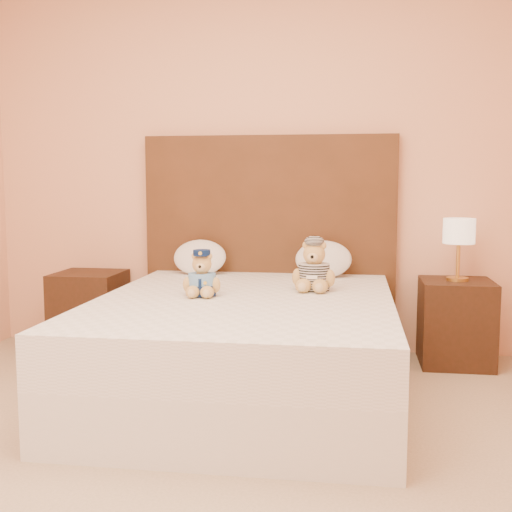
{
  "coord_description": "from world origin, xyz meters",
  "views": [
    {
      "loc": [
        0.58,
        -2.22,
        1.18
      ],
      "look_at": [
        0.02,
        1.45,
        0.75
      ],
      "focal_mm": 45.0,
      "sensor_mm": 36.0,
      "label": 1
    }
  ],
  "objects": [
    {
      "name": "ground",
      "position": [
        0.0,
        0.0,
        0.0
      ],
      "size": [
        4.0,
        4.5,
        0.0
      ],
      "primitive_type": "cube",
      "color": "#C3A88B",
      "rests_on": "ground"
    },
    {
      "name": "room_walls",
      "position": [
        0.0,
        0.46,
        1.81
      ],
      "size": [
        4.04,
        4.52,
        2.72
      ],
      "color": "#F4AC85",
      "rests_on": "ground"
    },
    {
      "name": "lamp",
      "position": [
        1.25,
        2.0,
        0.85
      ],
      "size": [
        0.2,
        0.2,
        0.4
      ],
      "color": "gold",
      "rests_on": "nightstand_right"
    },
    {
      "name": "pillow_right",
      "position": [
        0.39,
        2.03,
        0.68
      ],
      "size": [
        0.37,
        0.24,
        0.26
      ],
      "primitive_type": "ellipsoid",
      "color": "white",
      "rests_on": "bed"
    },
    {
      "name": "headboard",
      "position": [
        0.0,
        2.21,
        0.75
      ],
      "size": [
        1.75,
        0.08,
        1.5
      ],
      "primitive_type": "cube",
      "color": "#532F19",
      "rests_on": "ground"
    },
    {
      "name": "bed",
      "position": [
        0.0,
        1.2,
        0.28
      ],
      "size": [
        1.6,
        2.0,
        0.55
      ],
      "color": "white",
      "rests_on": "ground"
    },
    {
      "name": "teddy_prisoner",
      "position": [
        0.36,
        1.47,
        0.7
      ],
      "size": [
        0.29,
        0.27,
        0.3
      ],
      "primitive_type": null,
      "rotation": [
        0.0,
        0.0,
        -0.09
      ],
      "color": "#AE7C43",
      "rests_on": "bed"
    },
    {
      "name": "nightstand_left",
      "position": [
        -1.25,
        2.0,
        0.28
      ],
      "size": [
        0.45,
        0.45,
        0.55
      ],
      "primitive_type": "cube",
      "color": "#361C11",
      "rests_on": "ground"
    },
    {
      "name": "nightstand_right",
      "position": [
        1.25,
        2.0,
        0.28
      ],
      "size": [
        0.45,
        0.45,
        0.55
      ],
      "primitive_type": "cube",
      "color": "#361C11",
      "rests_on": "ground"
    },
    {
      "name": "teddy_police",
      "position": [
        -0.24,
        1.2,
        0.68
      ],
      "size": [
        0.23,
        0.22,
        0.26
      ],
      "primitive_type": null,
      "rotation": [
        0.0,
        0.0,
        0.06
      ],
      "color": "#AE7C43",
      "rests_on": "bed"
    },
    {
      "name": "pillow_left",
      "position": [
        -0.45,
        2.03,
        0.68
      ],
      "size": [
        0.37,
        0.24,
        0.26
      ],
      "primitive_type": "ellipsoid",
      "color": "white",
      "rests_on": "bed"
    }
  ]
}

